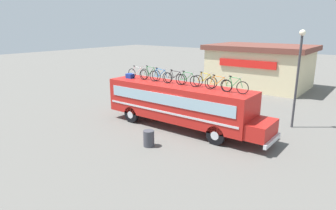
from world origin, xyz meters
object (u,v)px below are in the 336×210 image
object	(u,v)px
rooftop_bicycle_4	(175,78)
street_lamp	(298,68)
rooftop_bicycle_3	(160,76)
rooftop_bicycle_6	(205,81)
rooftop_bicycle_5	(187,80)
bus	(180,103)
rooftop_bicycle_2	(150,74)
rooftop_bicycle_1	(138,74)
rooftop_bicycle_7	(218,84)
rooftop_bicycle_8	(234,86)
trash_bin	(149,138)
luggage_bag_1	(130,76)

from	to	relation	value
rooftop_bicycle_4	street_lamp	bearing A→B (deg)	34.58
rooftop_bicycle_3	rooftop_bicycle_6	world-z (taller)	rooftop_bicycle_3
rooftop_bicycle_5	street_lamp	world-z (taller)	street_lamp
bus	rooftop_bicycle_2	size ratio (longest dim) A/B	6.31
rooftop_bicycle_1	rooftop_bicycle_3	bearing A→B (deg)	-0.29
rooftop_bicycle_5	rooftop_bicycle_7	distance (m)	2.09
rooftop_bicycle_8	rooftop_bicycle_6	bearing A→B (deg)	169.96
rooftop_bicycle_4	trash_bin	xyz separation A→B (m)	(0.89, -3.64, -2.72)
rooftop_bicycle_8	rooftop_bicycle_5	bearing A→B (deg)	178.95
rooftop_bicycle_3	rooftop_bicycle_8	xyz separation A→B (m)	(5.14, -0.00, -0.00)
bus	rooftop_bicycle_5	bearing A→B (deg)	0.42
rooftop_bicycle_1	trash_bin	xyz separation A→B (m)	(3.91, -3.41, -2.73)
rooftop_bicycle_4	rooftop_bicycle_8	xyz separation A→B (m)	(4.13, -0.25, 0.02)
rooftop_bicycle_1	rooftop_bicycle_7	world-z (taller)	rooftop_bicycle_1
rooftop_bicycle_7	bus	bearing A→B (deg)	179.78
rooftop_bicycle_4	street_lamp	xyz separation A→B (m)	(6.22, 4.29, 0.67)
rooftop_bicycle_2	rooftop_bicycle_4	world-z (taller)	rooftop_bicycle_2
rooftop_bicycle_3	trash_bin	xyz separation A→B (m)	(1.90, -3.40, -2.74)
trash_bin	rooftop_bicycle_2	bearing A→B (deg)	129.14
street_lamp	rooftop_bicycle_2	bearing A→B (deg)	-152.24
bus	rooftop_bicycle_5	xyz separation A→B (m)	(0.50, 0.00, 1.53)
luggage_bag_1	rooftop_bicycle_1	world-z (taller)	rooftop_bicycle_1
luggage_bag_1	trash_bin	distance (m)	6.18
rooftop_bicycle_1	rooftop_bicycle_5	xyz separation A→B (m)	(4.06, 0.05, 0.00)
rooftop_bicycle_2	rooftop_bicycle_7	size ratio (longest dim) A/B	1.01
rooftop_bicycle_1	rooftop_bicycle_3	size ratio (longest dim) A/B	0.97
rooftop_bicycle_2	rooftop_bicycle_5	world-z (taller)	rooftop_bicycle_2
rooftop_bicycle_3	street_lamp	world-z (taller)	street_lamp
trash_bin	rooftop_bicycle_8	bearing A→B (deg)	46.41
luggage_bag_1	rooftop_bicycle_5	distance (m)	4.72
rooftop_bicycle_5	rooftop_bicycle_4	bearing A→B (deg)	169.65
bus	rooftop_bicycle_8	world-z (taller)	rooftop_bicycle_8
rooftop_bicycle_7	luggage_bag_1	bearing A→B (deg)	-179.04
rooftop_bicycle_1	rooftop_bicycle_4	distance (m)	3.03
bus	rooftop_bicycle_1	xyz separation A→B (m)	(-3.57, -0.04, 1.52)
rooftop_bicycle_5	street_lamp	distance (m)	6.87
rooftop_bicycle_3	rooftop_bicycle_5	bearing A→B (deg)	1.56
rooftop_bicycle_8	bus	bearing A→B (deg)	179.16
bus	rooftop_bicycle_3	xyz separation A→B (m)	(-1.56, -0.05, 1.53)
luggage_bag_1	rooftop_bicycle_7	size ratio (longest dim) A/B	0.28
rooftop_bicycle_8	rooftop_bicycle_4	bearing A→B (deg)	176.57
rooftop_bicycle_1	rooftop_bicycle_2	bearing A→B (deg)	10.53
trash_bin	rooftop_bicycle_6	bearing A→B (deg)	72.50
rooftop_bicycle_2	rooftop_bicycle_7	distance (m)	5.17
rooftop_bicycle_3	street_lamp	distance (m)	8.56
rooftop_bicycle_5	rooftop_bicycle_6	xyz separation A→B (m)	(1.03, 0.31, 0.00)
trash_bin	street_lamp	xyz separation A→B (m)	(5.33, 7.93, 3.39)
street_lamp	rooftop_bicycle_4	bearing A→B (deg)	-145.42
rooftop_bicycle_7	rooftop_bicycle_6	bearing A→B (deg)	163.18
rooftop_bicycle_7	trash_bin	size ratio (longest dim) A/B	1.96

